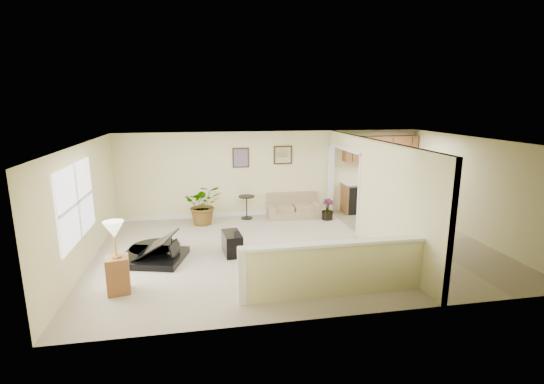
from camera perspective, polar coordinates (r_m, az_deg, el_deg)
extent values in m
plane|color=tan|center=(9.24, 3.53, -8.23)|extent=(9.00, 9.00, 0.00)
cube|color=beige|center=(11.74, 0.11, 2.70)|extent=(9.00, 0.04, 2.50)
cube|color=beige|center=(6.12, 10.46, -7.13)|extent=(9.00, 0.04, 2.50)
cube|color=beige|center=(8.94, -25.62, -1.82)|extent=(0.04, 6.00, 2.50)
cube|color=beige|center=(10.85, 27.37, 0.40)|extent=(0.04, 6.00, 2.50)
cube|color=white|center=(8.66, 3.75, 7.40)|extent=(9.00, 6.00, 0.04)
cube|color=#9A8D68|center=(10.42, 20.72, -6.57)|extent=(2.70, 6.00, 0.01)
cube|color=beige|center=(8.41, 17.65, -2.00)|extent=(0.12, 3.60, 2.50)
cube|color=beige|center=(10.91, 10.72, 7.27)|extent=(0.12, 2.35, 0.40)
cube|color=beige|center=(7.06, 9.33, -11.07)|extent=(3.30, 0.12, 0.95)
cube|color=white|center=(6.88, 9.48, -7.34)|extent=(3.40, 0.22, 0.05)
cube|color=white|center=(6.71, -4.36, -12.02)|extent=(0.14, 0.14, 1.00)
cube|color=white|center=(8.42, -26.51, -1.34)|extent=(0.05, 2.15, 1.45)
cube|color=#3A2515|center=(11.50, -4.54, 4.97)|extent=(0.48, 0.03, 0.58)
cube|color=#825365|center=(11.48, -4.53, 4.96)|extent=(0.40, 0.01, 0.50)
cube|color=#3A2515|center=(11.69, 1.58, 5.38)|extent=(0.55, 0.03, 0.55)
cube|color=silver|center=(11.67, 1.61, 5.37)|extent=(0.46, 0.01, 0.46)
cube|color=brown|center=(12.64, 15.24, -0.73)|extent=(2.30, 0.60, 0.90)
cube|color=beige|center=(12.54, 15.37, 1.36)|extent=(2.36, 0.65, 0.04)
cube|color=black|center=(12.32, 11.88, -0.99)|extent=(0.60, 0.60, 0.84)
cube|color=brown|center=(12.49, 15.41, 6.10)|extent=(2.30, 0.35, 0.75)
cube|color=black|center=(8.73, -17.20, -5.24)|extent=(1.56, 1.44, 0.27)
cylinder|color=black|center=(9.22, -17.69, -4.31)|extent=(1.12, 1.12, 0.27)
cube|color=white|center=(8.67, -12.06, -5.29)|extent=(0.43, 0.92, 0.02)
cube|color=black|center=(8.75, -17.82, -3.55)|extent=(1.27, 1.28, 0.61)
cube|color=black|center=(8.91, -5.80, -7.41)|extent=(0.44, 0.76, 0.49)
cube|color=tan|center=(11.74, 3.07, -2.49)|extent=(1.58, 0.94, 0.43)
cube|color=tan|center=(11.95, 2.72, -0.03)|extent=(1.55, 0.28, 0.45)
cube|color=tan|center=(11.53, -0.20, -1.22)|extent=(0.22, 0.88, 0.16)
cube|color=tan|center=(11.84, 6.28, -0.93)|extent=(0.22, 0.88, 0.16)
cylinder|color=black|center=(11.57, -3.67, -3.78)|extent=(0.34, 0.34, 0.03)
cylinder|color=black|center=(11.48, -3.69, -2.24)|extent=(0.03, 0.03, 0.65)
cylinder|color=black|center=(11.40, -3.72, -0.65)|extent=(0.47, 0.47, 0.03)
cylinder|color=black|center=(11.18, -9.76, -4.01)|extent=(0.32, 0.32, 0.22)
imported|color=#174C17|center=(11.06, -9.85, -1.78)|extent=(1.03, 0.90, 1.12)
cylinder|color=black|center=(11.54, 8.01, -3.43)|extent=(0.32, 0.32, 0.22)
imported|color=#174C17|center=(11.48, 8.04, -2.49)|extent=(0.42, 0.42, 0.61)
cube|color=brown|center=(7.64, -21.39, -11.09)|extent=(0.45, 0.45, 0.66)
cylinder|color=gold|center=(7.52, -21.61, -8.68)|extent=(0.18, 0.18, 0.02)
cylinder|color=gold|center=(7.44, -21.75, -7.09)|extent=(0.03, 0.03, 0.44)
cone|color=#FFF7D0|center=(7.36, -21.92, -5.06)|extent=(0.35, 0.35, 0.29)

